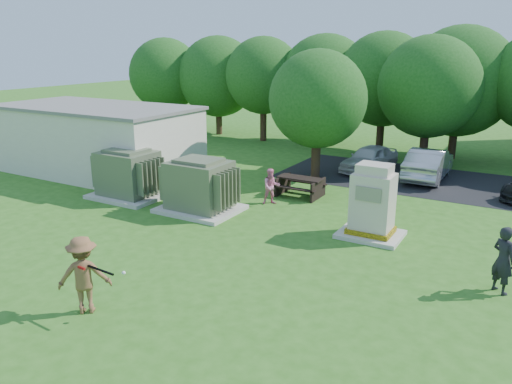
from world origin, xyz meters
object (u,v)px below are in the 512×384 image
Objects in this scene: picnic_table at (300,184)px; person_by_generator at (503,260)px; person_at_picnic at (271,186)px; car_white at (369,158)px; car_silver_a at (429,164)px; transformer_right at (200,187)px; transformer_left at (128,175)px; generator_cabinet at (372,205)px; batter at (84,275)px.

person_by_generator is (8.21, -5.26, 0.39)m from picnic_table.
person_by_generator is at bearing -62.04° from person_at_picnic.
car_silver_a is at bearing 10.31° from car_white.
picnic_table is at bearing 56.26° from transformer_right.
transformer_left is 2.05× the size of person_at_picnic.
person_by_generator reaches higher than car_white.
picnic_table is at bearing 53.71° from car_silver_a.
transformer_right is 11.52m from car_silver_a.
transformer_right is at bearing -99.89° from car_white.
transformer_left is 1.20× the size of generator_cabinet.
car_white reaches higher than picnic_table.
person_at_picnic is 7.52m from car_white.
transformer_left is at bearing 161.67° from person_at_picnic.
person_at_picnic is (-0.54, -1.59, 0.22)m from picnic_table.
picnic_table is 1.69m from person_at_picnic.
transformer_left is 0.66× the size of car_silver_a.
batter is at bearing -127.99° from person_at_picnic.
car_silver_a reaches higher than picnic_table.
transformer_right is at bearing -171.51° from person_at_picnic.
picnic_table is at bearing 142.92° from generator_cabinet.
generator_cabinet reaches higher than transformer_left.
car_white is 2.92m from car_silver_a.
car_white is at bearing -1.51° from car_silver_a.
generator_cabinet is (10.28, 0.67, 0.12)m from transformer_left.
transformer_right is 0.77× the size of car_white.
picnic_table is (2.51, 3.75, -0.46)m from transformer_right.
transformer_left is at bearing 180.00° from transformer_right.
batter reaches higher than person_by_generator.
transformer_left is 14.49m from person_by_generator.
car_white is (1.51, 17.07, -0.30)m from batter.
person_by_generator is at bearing -27.86° from generator_cabinet.
transformer_right is 1.56× the size of batter.
transformer_right is 1.20× the size of generator_cabinet.
transformer_left is 10.30m from generator_cabinet.
car_silver_a is (10.31, 9.43, -0.22)m from transformer_left.
batter is at bearing -52.22° from transformer_left.
picnic_table is at bearing -90.31° from car_white.
generator_cabinet is at bearing 89.38° from car_silver_a.
person_by_generator is at bearing 110.13° from car_silver_a.
batter is 10.47m from person_by_generator.
batter is at bearing 73.46° from person_by_generator.
transformer_left is 12.03m from car_white.
person_by_generator is (4.13, -2.18, -0.19)m from generator_cabinet.
car_white is at bearing 37.52° from person_at_picnic.
person_at_picnic is at bearing 47.72° from transformer_right.
generator_cabinet is at bearing 10.17° from person_by_generator.
person_by_generator is 11.69m from car_silver_a.
generator_cabinet is at bearing 5.83° from transformer_right.
batter is 17.58m from car_silver_a.
person_at_picnic is at bearing -128.37° from batter.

